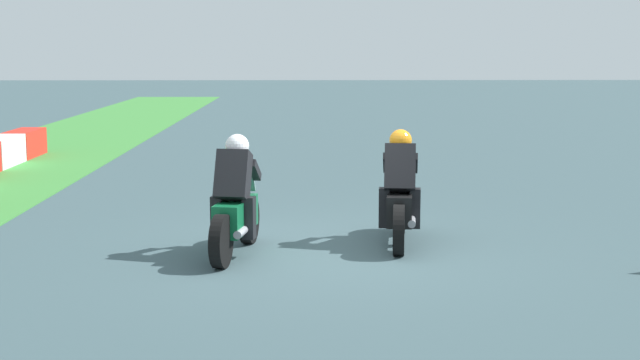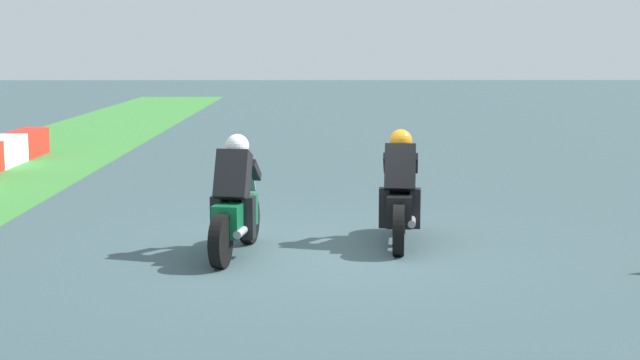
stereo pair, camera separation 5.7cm
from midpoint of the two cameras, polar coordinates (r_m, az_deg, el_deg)
name	(u,v)px [view 1 (the left image)]	position (r m, az deg, el deg)	size (l,w,h in m)	color
ground_plane	(326,251)	(11.76, 0.22, -4.44)	(120.00, 120.00, 0.00)	#3A5156
rider_lane_a	(400,197)	(12.15, 4.84, -1.07)	(2.04, 0.57, 1.51)	black
rider_lane_b	(236,206)	(11.49, -5.39, -1.61)	(2.03, 0.61, 1.51)	black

